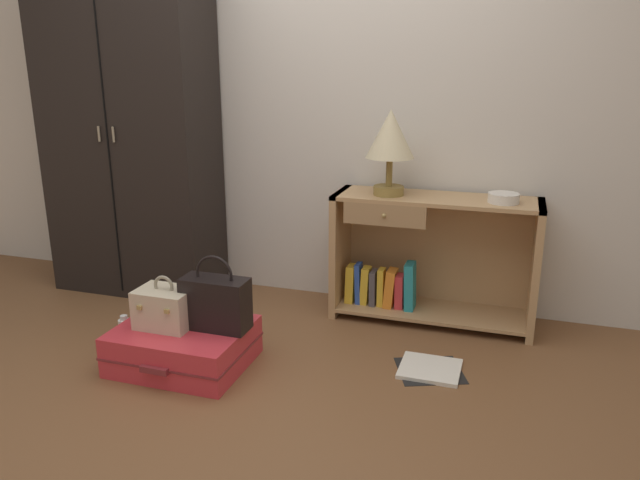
# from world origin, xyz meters

# --- Properties ---
(ground_plane) EXTENTS (9.00, 9.00, 0.00)m
(ground_plane) POSITION_xyz_m (0.00, 0.00, 0.00)
(ground_plane) COLOR brown
(back_wall) EXTENTS (6.40, 0.10, 2.60)m
(back_wall) POSITION_xyz_m (0.00, 1.50, 1.30)
(back_wall) COLOR beige
(back_wall) RESTS_ON ground_plane
(wardrobe) EXTENTS (1.04, 0.47, 2.07)m
(wardrobe) POSITION_xyz_m (-1.20, 1.20, 1.04)
(wardrobe) COLOR black
(wardrobe) RESTS_ON ground_plane
(bookshelf) EXTENTS (1.14, 0.37, 0.73)m
(bookshelf) POSITION_xyz_m (0.67, 1.26, 0.36)
(bookshelf) COLOR tan
(bookshelf) RESTS_ON ground_plane
(table_lamp) EXTENTS (0.27, 0.27, 0.47)m
(table_lamp) POSITION_xyz_m (0.45, 1.21, 1.05)
(table_lamp) COLOR olive
(table_lamp) RESTS_ON bookshelf
(bowl) EXTENTS (0.16, 0.16, 0.05)m
(bowl) POSITION_xyz_m (1.06, 1.21, 0.76)
(bowl) COLOR silver
(bowl) RESTS_ON bookshelf
(suitcase_large) EXTENTS (0.64, 0.53, 0.20)m
(suitcase_large) POSITION_xyz_m (-0.38, 0.32, 0.10)
(suitcase_large) COLOR #D1333D
(suitcase_large) RESTS_ON ground_plane
(train_case) EXTENTS (0.27, 0.21, 0.26)m
(train_case) POSITION_xyz_m (-0.45, 0.31, 0.30)
(train_case) COLOR beige
(train_case) RESTS_ON suitcase_large
(handbag) EXTENTS (0.32, 0.14, 0.37)m
(handbag) POSITION_xyz_m (-0.21, 0.36, 0.34)
(handbag) COLOR black
(handbag) RESTS_ON suitcase_large
(bottle) EXTENTS (0.06, 0.06, 0.16)m
(bottle) POSITION_xyz_m (-0.79, 0.42, 0.07)
(bottle) COLOR white
(bottle) RESTS_ON ground_plane
(open_book_on_floor) EXTENTS (0.39, 0.37, 0.02)m
(open_book_on_floor) POSITION_xyz_m (0.80, 0.63, 0.01)
(open_book_on_floor) COLOR white
(open_book_on_floor) RESTS_ON ground_plane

